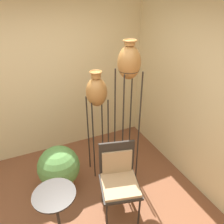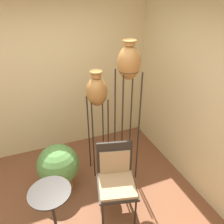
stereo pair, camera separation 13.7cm
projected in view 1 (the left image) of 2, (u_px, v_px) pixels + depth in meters
name	position (u px, v px, depth m)	size (l,w,h in m)	color
wall_back	(36.00, 81.00, 3.51)	(7.77, 0.06, 2.70)	beige
wall_right	(218.00, 108.00, 2.67)	(0.06, 7.77, 2.70)	beige
vase_stand_tall	(129.00, 67.00, 2.71)	(0.29, 0.29, 2.11)	#28231E
vase_stand_medium	(97.00, 94.00, 2.99)	(0.29, 0.29, 1.69)	#28231E
chair	(119.00, 176.00, 2.72)	(0.58, 0.58, 0.99)	#28231E
side_table	(56.00, 207.00, 2.37)	(0.46, 0.46, 0.75)	#28231E
potted_plant	(59.00, 169.00, 3.10)	(0.59, 0.59, 0.73)	olive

